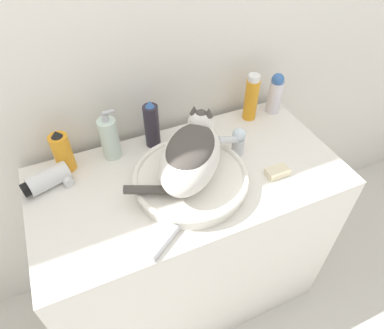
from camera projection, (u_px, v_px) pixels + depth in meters
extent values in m
cube|color=silver|center=(148.00, 25.00, 1.10)|extent=(8.00, 0.05, 2.40)
cube|color=white|center=(190.00, 241.00, 1.45)|extent=(1.06, 0.54, 0.81)
cylinder|color=white|center=(191.00, 181.00, 1.12)|extent=(0.36, 0.36, 0.05)
torus|color=white|center=(191.00, 176.00, 1.10)|extent=(0.38, 0.38, 0.02)
ellipsoid|color=silver|center=(191.00, 157.00, 1.04)|extent=(0.33, 0.35, 0.14)
ellipsoid|color=#47423D|center=(190.00, 148.00, 1.01)|extent=(0.25, 0.27, 0.06)
sphere|color=silver|center=(201.00, 123.00, 1.10)|extent=(0.09, 0.09, 0.09)
sphere|color=#47423D|center=(201.00, 117.00, 1.08)|extent=(0.05, 0.05, 0.05)
cone|color=#47423D|center=(209.00, 112.00, 1.06)|extent=(0.03, 0.03, 0.03)
cone|color=#47423D|center=(194.00, 110.00, 1.07)|extent=(0.03, 0.03, 0.03)
cylinder|color=#47423D|center=(156.00, 190.00, 1.02)|extent=(0.18, 0.10, 0.03)
cylinder|color=silver|center=(238.00, 146.00, 1.22)|extent=(0.04, 0.04, 0.06)
cylinder|color=silver|center=(229.00, 140.00, 1.15)|extent=(0.12, 0.06, 0.08)
sphere|color=silver|center=(239.00, 134.00, 1.19)|extent=(0.05, 0.05, 0.05)
cylinder|color=orange|center=(251.00, 100.00, 1.34)|extent=(0.05, 0.05, 0.17)
cylinder|color=white|center=(254.00, 78.00, 1.28)|extent=(0.05, 0.05, 0.02)
cylinder|color=#28232D|center=(152.00, 126.00, 1.23)|extent=(0.05, 0.05, 0.17)
cone|color=#3866AD|center=(150.00, 104.00, 1.16)|extent=(0.03, 0.03, 0.02)
cylinder|color=silver|center=(274.00, 97.00, 1.39)|extent=(0.06, 0.06, 0.14)
sphere|color=#3866AD|center=(278.00, 79.00, 1.33)|extent=(0.05, 0.05, 0.05)
cylinder|color=silver|center=(110.00, 139.00, 1.18)|extent=(0.06, 0.06, 0.15)
cylinder|color=#B7B7BC|center=(105.00, 118.00, 1.12)|extent=(0.02, 0.02, 0.02)
cylinder|color=#B7B7BC|center=(108.00, 112.00, 1.11)|extent=(0.04, 0.01, 0.01)
cylinder|color=orange|center=(63.00, 153.00, 1.14)|extent=(0.06, 0.06, 0.14)
cone|color=black|center=(56.00, 134.00, 1.09)|extent=(0.04, 0.04, 0.02)
cylinder|color=silver|center=(165.00, 241.00, 0.96)|extent=(0.13, 0.10, 0.03)
cylinder|color=red|center=(180.00, 222.00, 1.01)|extent=(0.03, 0.03, 0.03)
cylinder|color=silver|center=(48.00, 178.00, 1.11)|extent=(0.14, 0.10, 0.07)
cylinder|color=silver|center=(63.00, 175.00, 1.14)|extent=(0.06, 0.11, 0.03)
cylinder|color=black|center=(26.00, 190.00, 1.08)|extent=(0.03, 0.05, 0.05)
cube|color=beige|center=(277.00, 172.00, 1.16)|extent=(0.08, 0.05, 0.02)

